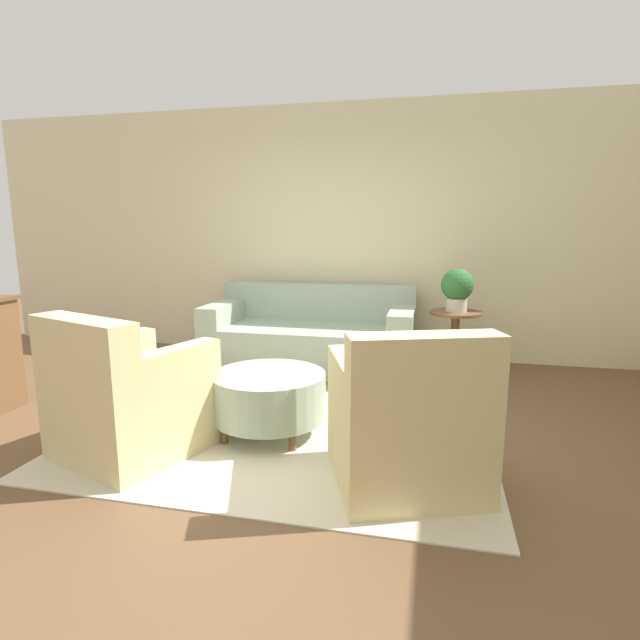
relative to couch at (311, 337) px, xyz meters
name	(u,v)px	position (x,y,z in m)	size (l,w,h in m)	color
ground_plane	(282,437)	(0.25, -1.89, -0.31)	(16.00, 16.00, 0.00)	brown
wall_back	(346,233)	(0.25, 0.62, 1.09)	(8.89, 0.12, 2.80)	beige
rug	(282,437)	(0.25, -1.89, -0.30)	(2.87, 2.01, 0.01)	beige
couch	(311,337)	(0.00, 0.00, 0.00)	(2.16, 0.98, 0.84)	#9EB29E
armchair_left	(127,400)	(-0.64, -2.35, 0.06)	(1.01, 1.04, 0.93)	beige
armchair_right	(407,424)	(1.14, -2.35, 0.06)	(1.01, 1.04, 0.93)	beige
ottoman_table	(269,395)	(0.15, -1.84, -0.02)	(0.80, 0.80, 0.44)	#9EB29E
side_table	(455,333)	(1.47, -0.11, 0.14)	(0.50, 0.50, 0.66)	brown
potted_plant_on_side_table	(457,288)	(1.47, -0.11, 0.58)	(0.31, 0.31, 0.41)	beige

